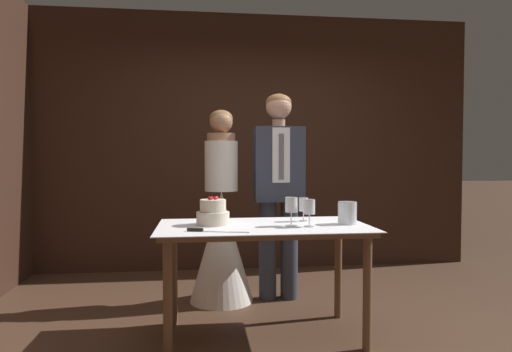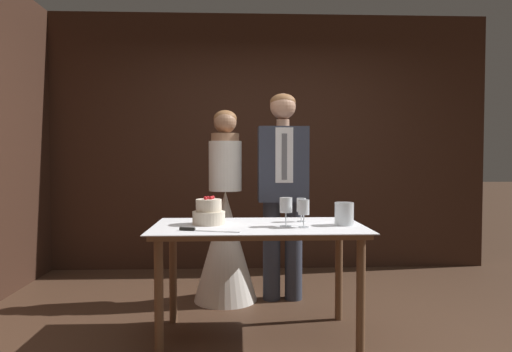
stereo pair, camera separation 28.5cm
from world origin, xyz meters
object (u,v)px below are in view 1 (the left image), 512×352
bride (221,232)px  groom (279,183)px  wine_glass_near (303,206)px  hurricane_candle (347,213)px  cake_knife (206,230)px  wine_glass_far (291,206)px  tiered_cake (213,213)px  wine_glass_middle (309,207)px  cake_table (263,238)px

bride → groom: (0.49, -0.00, 0.42)m
wine_glass_near → hurricane_candle: 0.32m
cake_knife → wine_glass_near: wine_glass_near is taller
wine_glass_far → groom: size_ratio=0.11×
tiered_cake → hurricane_candle: size_ratio=1.45×
bride → tiered_cake: bearing=-96.9°
groom → bride: bearing=180.0°
wine_glass_near → bride: bearing=130.3°
wine_glass_middle → groom: (-0.05, 0.93, 0.12)m
cake_table → wine_glass_far: wine_glass_far is taller
cake_knife → bride: 1.08m
wine_glass_near → bride: (-0.56, 0.66, -0.28)m
cake_knife → hurricane_candle: hurricane_candle is taller
cake_table → cake_knife: (-0.39, -0.23, 0.10)m
tiered_cake → hurricane_candle: tiered_cake is taller
wine_glass_near → groom: 0.68m
wine_glass_near → groom: size_ratio=0.10×
bride → groom: size_ratio=0.92×
cake_table → groom: bearing=73.3°
wine_glass_middle → wine_glass_far: (-0.11, 0.05, 0.00)m
wine_glass_far → bride: bride is taller
wine_glass_middle → groom: size_ratio=0.10×
tiered_cake → wine_glass_far: tiered_cake is taller
wine_glass_near → cake_table: bearing=-153.2°
bride → hurricane_candle: bearing=-45.5°
groom → tiered_cake: bearing=-127.4°
cake_knife → groom: groom is taller
cake_knife → wine_glass_middle: bearing=25.1°
bride → cake_knife: bearing=-97.8°
groom → wine_glass_middle: bearing=-87.2°
tiered_cake → hurricane_candle: 0.92m
wine_glass_middle → wine_glass_far: 0.12m
wine_glass_near → wine_glass_far: bearing=-121.4°
groom → wine_glass_near: bearing=-84.1°
cake_table → bride: bride is taller
cake_table → wine_glass_middle: (0.29, -0.11, 0.22)m
wine_glass_near → hurricane_candle: (0.27, -0.18, -0.04)m
tiered_cake → groom: 0.98m
groom → wine_glass_far: bearing=-94.3°
cake_knife → wine_glass_far: bearing=31.8°
tiered_cake → cake_knife: (-0.05, -0.29, -0.07)m
cake_table → wine_glass_middle: 0.38m
tiered_cake → wine_glass_far: (0.52, -0.12, 0.05)m
wine_glass_near → wine_glass_far: size_ratio=0.88×
tiered_cake → hurricane_candle: (0.92, -0.08, -0.00)m
tiered_cake → bride: bride is taller
wine_glass_middle → wine_glass_far: size_ratio=0.95×
wine_glass_far → wine_glass_near: bearing=58.6°
hurricane_candle → cake_table: bearing=177.9°
wine_glass_middle → bride: bride is taller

